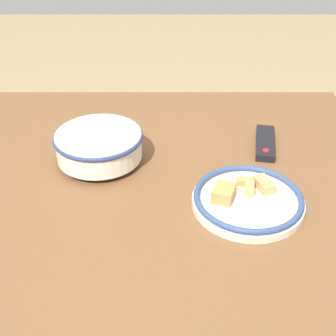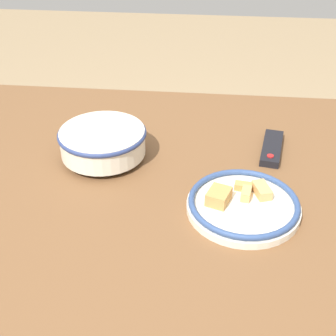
# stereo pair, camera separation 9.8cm
# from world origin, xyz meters

# --- Properties ---
(dining_table) EXTENTS (1.27, 1.06, 0.73)m
(dining_table) POSITION_xyz_m (0.00, 0.00, 0.65)
(dining_table) COLOR brown
(dining_table) RESTS_ON ground_plane
(noodle_bowl) EXTENTS (0.23, 0.23, 0.08)m
(noodle_bowl) POSITION_xyz_m (-0.11, 0.10, 0.78)
(noodle_bowl) COLOR silver
(noodle_bowl) RESTS_ON dining_table
(food_plate) EXTENTS (0.26, 0.26, 0.05)m
(food_plate) POSITION_xyz_m (0.26, -0.09, 0.75)
(food_plate) COLOR silver
(food_plate) RESTS_ON dining_table
(tv_remote) EXTENTS (0.08, 0.18, 0.02)m
(tv_remote) POSITION_xyz_m (0.34, 0.18, 0.74)
(tv_remote) COLOR black
(tv_remote) RESTS_ON dining_table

